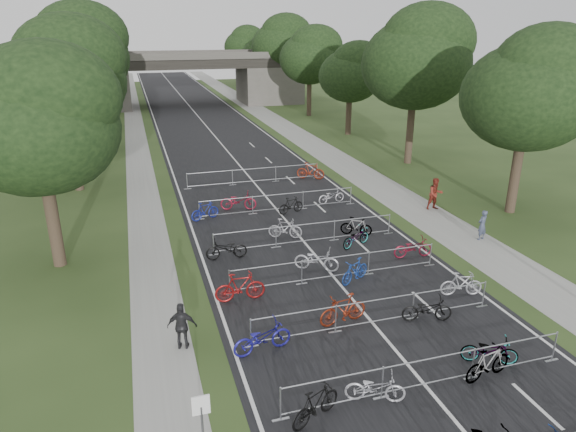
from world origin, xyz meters
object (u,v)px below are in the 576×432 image
Objects in this scene: pedestrian_c at (182,326)px; overpass_bridge at (187,79)px; pedestrian_b at (435,194)px; park_sign at (202,414)px; pedestrian_a at (482,225)px.

overpass_bridge is at bearing -82.25° from pedestrian_c.
overpass_bridge is at bearing 104.81° from pedestrian_b.
pedestrian_b reaches higher than park_sign.
pedestrian_a is 0.93× the size of pedestrian_c.
pedestrian_c is at bearing 90.00° from park_sign.
overpass_bridge is at bearing 83.74° from park_sign.
park_sign is (-6.80, -62.00, -2.27)m from overpass_bridge.
park_sign is 1.16× the size of pedestrian_a.
overpass_bridge reaches higher than pedestrian_b.
overpass_bridge is 19.67× the size of pedestrian_a.
pedestrian_a is at bearing -147.31° from pedestrian_c.
pedestrian_a is 16.34m from pedestrian_c.
pedestrian_b reaches higher than pedestrian_c.
pedestrian_b is at bearing -109.95° from pedestrian_a.
pedestrian_b reaches higher than pedestrian_a.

